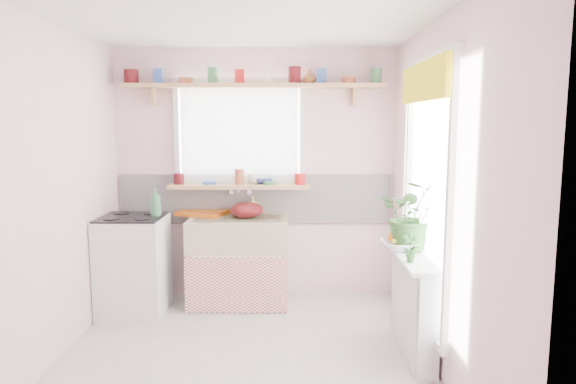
{
  "coord_description": "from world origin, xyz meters",
  "views": [
    {
      "loc": [
        0.35,
        -3.57,
        1.77
      ],
      "look_at": [
        0.34,
        0.55,
        1.21
      ],
      "focal_mm": 32.0,
      "sensor_mm": 36.0,
      "label": 1
    }
  ],
  "objects": [
    {
      "name": "shelf_crockery",
      "position": [
        -0.02,
        1.47,
        2.19
      ],
      "size": [
        2.47,
        0.11,
        0.12
      ],
      "color": "#590F14",
      "rests_on": "pine_shelf"
    },
    {
      "name": "herb_pot",
      "position": [
        1.21,
        0.0,
        0.88
      ],
      "size": [
        0.13,
        0.1,
        0.21
      ],
      "primitive_type": "imported",
      "rotation": [
        0.0,
        0.0,
        -0.18
      ],
      "color": "#2C6729",
      "rests_on": "radiator_ledge"
    },
    {
      "name": "fruit_bowl",
      "position": [
        1.21,
        0.37,
        0.81
      ],
      "size": [
        0.31,
        0.31,
        0.07
      ],
      "primitive_type": "imported",
      "rotation": [
        0.0,
        0.0,
        -0.02
      ],
      "color": "silver",
      "rests_on": "radiator_ledge"
    },
    {
      "name": "soap_bottle_sink",
      "position": [
        -0.02,
        1.5,
        0.94
      ],
      "size": [
        0.1,
        0.1,
        0.19
      ],
      "primitive_type": "imported",
      "rotation": [
        0.0,
        0.0,
        -0.23
      ],
      "color": "#F9E36F",
      "rests_on": "sink_unit"
    },
    {
      "name": "colander",
      "position": [
        -0.07,
        1.36,
        0.92
      ],
      "size": [
        0.43,
        0.43,
        0.15
      ],
      "primitive_type": "ellipsoid",
      "rotation": [
        0.0,
        0.0,
        -0.42
      ],
      "color": "#540E11",
      "rests_on": "sink_unit"
    },
    {
      "name": "dish_tray",
      "position": [
        -0.53,
        1.5,
        0.87
      ],
      "size": [
        0.55,
        0.48,
        0.05
      ],
      "primitive_type": "cube",
      "rotation": [
        0.0,
        0.0,
        -0.39
      ],
      "color": "#CF5E12",
      "rests_on": "sink_unit"
    },
    {
      "name": "sill_bowl",
      "position": [
        0.09,
        1.54,
        1.19
      ],
      "size": [
        0.19,
        0.19,
        0.06
      ],
      "primitive_type": "imported",
      "rotation": [
        0.0,
        0.0,
        -0.02
      ],
      "color": "#2D4094",
      "rests_on": "windowsill"
    },
    {
      "name": "pine_shelf",
      "position": [
        0.0,
        1.47,
        2.12
      ],
      "size": [
        2.52,
        0.24,
        0.04
      ],
      "primitive_type": "cube",
      "color": "tan",
      "rests_on": "room"
    },
    {
      "name": "radiator_ledge",
      "position": [
        1.3,
        0.2,
        0.4
      ],
      "size": [
        0.22,
        0.95,
        0.78
      ],
      "color": "white",
      "rests_on": "ground"
    },
    {
      "name": "sink_unit",
      "position": [
        -0.15,
        1.29,
        0.43
      ],
      "size": [
        0.95,
        0.65,
        1.11
      ],
      "color": "white",
      "rests_on": "ground"
    },
    {
      "name": "sill_crockery",
      "position": [
        -0.15,
        1.48,
        1.22
      ],
      "size": [
        1.35,
        0.11,
        0.12
      ],
      "color": "#590F14",
      "rests_on": "windowsill"
    },
    {
      "name": "room",
      "position": [
        0.66,
        0.86,
        1.37
      ],
      "size": [
        3.2,
        3.2,
        3.2
      ],
      "color": "silver",
      "rests_on": "ground"
    },
    {
      "name": "cooker",
      "position": [
        -1.1,
        1.05,
        0.46
      ],
      "size": [
        0.58,
        0.58,
        0.93
      ],
      "color": "white",
      "rests_on": "ground"
    },
    {
      "name": "cooker_bottle",
      "position": [
        -0.88,
        1.07,
        1.05
      ],
      "size": [
        0.11,
        0.11,
        0.26
      ],
      "primitive_type": "imported",
      "rotation": [
        0.0,
        0.0,
        -0.06
      ],
      "color": "#3D7A50",
      "rests_on": "cooker"
    },
    {
      "name": "fruit",
      "position": [
        1.22,
        0.37,
        0.87
      ],
      "size": [
        0.2,
        0.14,
        0.1
      ],
      "color": "orange",
      "rests_on": "fruit_bowl"
    },
    {
      "name": "jade_plant",
      "position": [
        1.31,
        0.37,
        1.05
      ],
      "size": [
        0.59,
        0.54,
        0.56
      ],
      "primitive_type": "imported",
      "rotation": [
        0.0,
        0.0,
        -0.23
      ],
      "color": "#335F26",
      "rests_on": "radiator_ledge"
    },
    {
      "name": "shelf_vase",
      "position": [
        0.54,
        1.5,
        2.21
      ],
      "size": [
        0.16,
        0.16,
        0.14
      ],
      "primitive_type": "imported",
      "rotation": [
        0.0,
        0.0,
        -0.26
      ],
      "color": "#A65E33",
      "rests_on": "pine_shelf"
    },
    {
      "name": "sill_cup",
      "position": [
        -0.0,
        1.54,
        1.21
      ],
      "size": [
        0.18,
        0.18,
        0.11
      ],
      "primitive_type": "imported",
      "rotation": [
        0.0,
        0.0,
        0.4
      ],
      "color": "silver",
      "rests_on": "windowsill"
    },
    {
      "name": "windowsill",
      "position": [
        -0.15,
        1.48,
        1.14
      ],
      "size": [
        1.4,
        0.22,
        0.04
      ],
      "primitive_type": "cube",
      "color": "tan",
      "rests_on": "room"
    }
  ]
}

